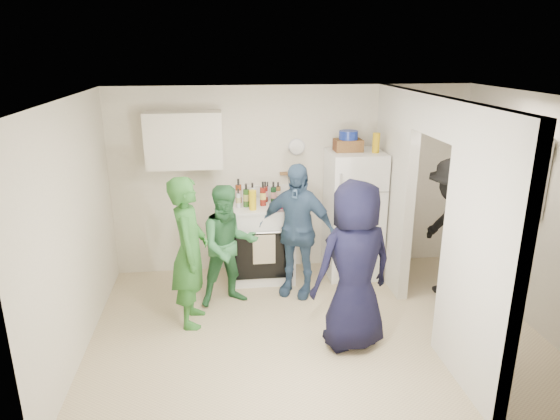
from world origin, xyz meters
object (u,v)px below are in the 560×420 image
(person_green_center, at_px, (229,246))
(person_navy, at_px, (354,266))
(blue_bowl, at_px, (348,135))
(person_denim, at_px, (296,230))
(fridge, at_px, (353,214))
(person_green_left, at_px, (189,252))
(stove, at_px, (261,241))
(wicker_basket, at_px, (348,145))
(yellow_cup_stack_top, at_px, (376,143))
(person_nook, at_px, (450,230))

(person_green_center, relative_size, person_navy, 0.83)
(blue_bowl, bearing_deg, person_green_center, -156.11)
(person_navy, bearing_deg, person_green_center, -56.20)
(person_navy, bearing_deg, person_denim, -87.31)
(person_navy, bearing_deg, blue_bowl, -116.71)
(fridge, bearing_deg, person_green_left, -153.69)
(stove, distance_m, person_navy, 1.93)
(fridge, relative_size, wicker_basket, 4.82)
(stove, bearing_deg, fridge, -1.40)
(yellow_cup_stack_top, distance_m, person_nook, 1.39)
(person_denim, bearing_deg, stove, 154.24)
(person_denim, height_order, person_nook, person_nook)
(fridge, xyz_separation_m, person_navy, (-0.45, -1.70, 0.04))
(wicker_basket, height_order, person_denim, wicker_basket)
(wicker_basket, height_order, person_green_center, wicker_basket)
(stove, height_order, person_green_center, person_green_center)
(person_denim, bearing_deg, wicker_basket, 63.52)
(person_denim, bearing_deg, yellow_cup_stack_top, 47.69)
(fridge, bearing_deg, person_denim, -150.00)
(stove, xyz_separation_m, fridge, (1.23, -0.03, 0.33))
(yellow_cup_stack_top, xyz_separation_m, person_denim, (-1.06, -0.39, -0.98))
(person_denim, height_order, person_navy, person_navy)
(stove, bearing_deg, person_denim, -53.45)
(yellow_cup_stack_top, relative_size, person_navy, 0.14)
(wicker_basket, bearing_deg, blue_bowl, 0.00)
(wicker_basket, xyz_separation_m, person_nook, (1.08, -0.83, -0.89))
(fridge, relative_size, blue_bowl, 7.03)
(person_denim, relative_size, person_nook, 0.96)
(person_green_center, height_order, person_denim, person_denim)
(fridge, distance_m, person_green_left, 2.34)
(wicker_basket, relative_size, person_nook, 0.20)
(wicker_basket, xyz_separation_m, yellow_cup_stack_top, (0.32, -0.15, 0.05))
(blue_bowl, height_order, person_nook, blue_bowl)
(person_green_left, bearing_deg, blue_bowl, -57.63)
(fridge, height_order, blue_bowl, blue_bowl)
(fridge, relative_size, person_navy, 0.96)
(person_navy, relative_size, person_nook, 1.01)
(fridge, xyz_separation_m, person_nook, (0.98, -0.78, 0.02))
(yellow_cup_stack_top, bearing_deg, fridge, 155.56)
(wicker_basket, relative_size, yellow_cup_stack_top, 1.40)
(stove, xyz_separation_m, person_nook, (2.21, -0.81, 0.36))
(stove, bearing_deg, person_green_left, -129.20)
(person_denim, xyz_separation_m, person_navy, (0.40, -1.21, 0.05))
(blue_bowl, distance_m, person_green_center, 2.07)
(yellow_cup_stack_top, bearing_deg, person_denim, -160.00)
(fridge, height_order, person_navy, person_navy)
(blue_bowl, height_order, yellow_cup_stack_top, blue_bowl)
(blue_bowl, xyz_separation_m, person_navy, (-0.35, -1.75, -1.01))
(stove, xyz_separation_m, blue_bowl, (1.13, 0.02, 1.38))
(wicker_basket, distance_m, person_denim, 1.31)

